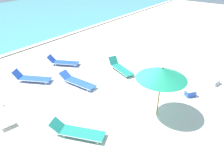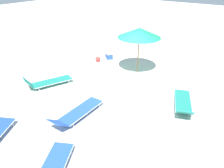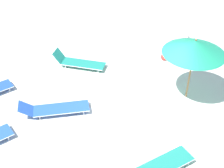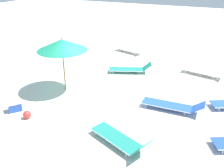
{
  "view_description": "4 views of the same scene",
  "coord_description": "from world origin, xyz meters",
  "px_view_note": "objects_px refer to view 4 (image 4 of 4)",
  "views": [
    {
      "loc": [
        -7.11,
        -4.85,
        6.23
      ],
      "look_at": [
        0.08,
        0.64,
        0.92
      ],
      "focal_mm": 35.0,
      "sensor_mm": 36.0,
      "label": 1
    },
    {
      "loc": [
        -4.79,
        7.61,
        4.81
      ],
      "look_at": [
        -0.13,
        1.3,
        0.68
      ],
      "focal_mm": 35.0,
      "sensor_mm": 36.0,
      "label": 2
    },
    {
      "loc": [
        -8.14,
        2.19,
        7.21
      ],
      "look_at": [
        -0.0,
        1.13,
        1.13
      ],
      "focal_mm": 50.0,
      "sensor_mm": 36.0,
      "label": 3
    },
    {
      "loc": [
        8.68,
        4.63,
        4.98
      ],
      "look_at": [
        0.32,
        0.62,
        0.69
      ],
      "focal_mm": 40.0,
      "sensor_mm": 36.0,
      "label": 4
    }
  ],
  "objects_px": {
    "sun_lounger_near_water_left": "(130,69)",
    "cooler_box": "(15,106)",
    "sun_lounger_beside_umbrella": "(131,49)",
    "sun_lounger_mid_beach_solo": "(121,139)",
    "beach_ball": "(27,114)",
    "sun_lounger_under_umbrella": "(172,105)",
    "beach_umbrella": "(62,45)",
    "sun_lounger_mid_beach_pair_b": "(205,72)"
  },
  "relations": [
    {
      "from": "sun_lounger_under_umbrella",
      "to": "sun_lounger_beside_umbrella",
      "type": "distance_m",
      "value": 7.34
    },
    {
      "from": "beach_ball",
      "to": "cooler_box",
      "type": "height_order",
      "value": "cooler_box"
    },
    {
      "from": "sun_lounger_mid_beach_pair_b",
      "to": "cooler_box",
      "type": "distance_m",
      "value": 9.19
    },
    {
      "from": "sun_lounger_mid_beach_solo",
      "to": "sun_lounger_mid_beach_pair_b",
      "type": "xyz_separation_m",
      "value": [
        -6.96,
        1.66,
        -0.0
      ]
    },
    {
      "from": "beach_ball",
      "to": "cooler_box",
      "type": "bearing_deg",
      "value": -104.8
    },
    {
      "from": "sun_lounger_beside_umbrella",
      "to": "sun_lounger_mid_beach_solo",
      "type": "bearing_deg",
      "value": 35.26
    },
    {
      "from": "sun_lounger_under_umbrella",
      "to": "cooler_box",
      "type": "bearing_deg",
      "value": -66.09
    },
    {
      "from": "beach_umbrella",
      "to": "cooler_box",
      "type": "distance_m",
      "value": 3.11
    },
    {
      "from": "sun_lounger_mid_beach_solo",
      "to": "beach_ball",
      "type": "bearing_deg",
      "value": -67.42
    },
    {
      "from": "sun_lounger_mid_beach_pair_b",
      "to": "cooler_box",
      "type": "relative_size",
      "value": 3.7
    },
    {
      "from": "beach_umbrella",
      "to": "sun_lounger_near_water_left",
      "type": "relative_size",
      "value": 1.06
    },
    {
      "from": "sun_lounger_mid_beach_pair_b",
      "to": "beach_ball",
      "type": "xyz_separation_m",
      "value": [
        7.03,
        -5.36,
        -0.07
      ]
    },
    {
      "from": "sun_lounger_near_water_left",
      "to": "sun_lounger_under_umbrella",
      "type": "bearing_deg",
      "value": 22.15
    },
    {
      "from": "beach_ball",
      "to": "sun_lounger_near_water_left",
      "type": "bearing_deg",
      "value": 163.12
    },
    {
      "from": "cooler_box",
      "to": "beach_ball",
      "type": "bearing_deg",
      "value": 112.23
    },
    {
      "from": "sun_lounger_under_umbrella",
      "to": "sun_lounger_mid_beach_solo",
      "type": "distance_m",
      "value": 2.98
    },
    {
      "from": "beach_umbrella",
      "to": "beach_ball",
      "type": "relative_size",
      "value": 7.87
    },
    {
      "from": "sun_lounger_beside_umbrella",
      "to": "beach_ball",
      "type": "bearing_deg",
      "value": 12.24
    },
    {
      "from": "beach_umbrella",
      "to": "sun_lounger_mid_beach_solo",
      "type": "distance_m",
      "value": 4.96
    },
    {
      "from": "sun_lounger_near_water_left",
      "to": "beach_ball",
      "type": "xyz_separation_m",
      "value": [
        5.77,
        -1.75,
        -0.06
      ]
    },
    {
      "from": "beach_umbrella",
      "to": "sun_lounger_mid_beach_pair_b",
      "type": "xyz_separation_m",
      "value": [
        -4.43,
        5.5,
        -1.86
      ]
    },
    {
      "from": "sun_lounger_under_umbrella",
      "to": "sun_lounger_mid_beach_pair_b",
      "type": "distance_m",
      "value": 4.2
    },
    {
      "from": "sun_lounger_beside_umbrella",
      "to": "sun_lounger_near_water_left",
      "type": "relative_size",
      "value": 0.96
    },
    {
      "from": "sun_lounger_mid_beach_pair_b",
      "to": "sun_lounger_beside_umbrella",
      "type": "bearing_deg",
      "value": -101.08
    },
    {
      "from": "sun_lounger_near_water_left",
      "to": "cooler_box",
      "type": "xyz_separation_m",
      "value": [
        5.56,
        -2.55,
        -0.02
      ]
    },
    {
      "from": "sun_lounger_mid_beach_solo",
      "to": "beach_ball",
      "type": "distance_m",
      "value": 3.71
    },
    {
      "from": "sun_lounger_under_umbrella",
      "to": "cooler_box",
      "type": "xyz_separation_m",
      "value": [
        2.68,
        -5.44,
        -0.02
      ]
    },
    {
      "from": "sun_lounger_beside_umbrella",
      "to": "beach_umbrella",
      "type": "bearing_deg",
      "value": 9.7
    },
    {
      "from": "sun_lounger_near_water_left",
      "to": "cooler_box",
      "type": "bearing_deg",
      "value": -47.67
    },
    {
      "from": "sun_lounger_near_water_left",
      "to": "sun_lounger_mid_beach_solo",
      "type": "height_order",
      "value": "sun_lounger_mid_beach_solo"
    },
    {
      "from": "sun_lounger_mid_beach_pair_b",
      "to": "cooler_box",
      "type": "height_order",
      "value": "sun_lounger_mid_beach_pair_b"
    },
    {
      "from": "sun_lounger_under_umbrella",
      "to": "beach_ball",
      "type": "bearing_deg",
      "value": -60.38
    },
    {
      "from": "sun_lounger_beside_umbrella",
      "to": "beach_ball",
      "type": "distance_m",
      "value": 8.97
    },
    {
      "from": "beach_umbrella",
      "to": "sun_lounger_under_umbrella",
      "type": "xyz_separation_m",
      "value": [
        -0.3,
        4.78,
        -1.87
      ]
    },
    {
      "from": "beach_umbrella",
      "to": "sun_lounger_under_umbrella",
      "type": "relative_size",
      "value": 1.01
    },
    {
      "from": "beach_umbrella",
      "to": "sun_lounger_under_umbrella",
      "type": "height_order",
      "value": "beach_umbrella"
    },
    {
      "from": "sun_lounger_near_water_left",
      "to": "beach_ball",
      "type": "bearing_deg",
      "value": -39.89
    },
    {
      "from": "sun_lounger_under_umbrella",
      "to": "sun_lounger_mid_beach_pair_b",
      "type": "xyz_separation_m",
      "value": [
        -4.13,
        0.72,
        0.01
      ]
    },
    {
      "from": "sun_lounger_near_water_left",
      "to": "sun_lounger_mid_beach_solo",
      "type": "bearing_deg",
      "value": -4.1
    },
    {
      "from": "sun_lounger_under_umbrella",
      "to": "cooler_box",
      "type": "distance_m",
      "value": 6.07
    },
    {
      "from": "sun_lounger_under_umbrella",
      "to": "sun_lounger_near_water_left",
      "type": "height_order",
      "value": "sun_lounger_near_water_left"
    },
    {
      "from": "sun_lounger_under_umbrella",
      "to": "cooler_box",
      "type": "relative_size",
      "value": 3.88
    }
  ]
}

